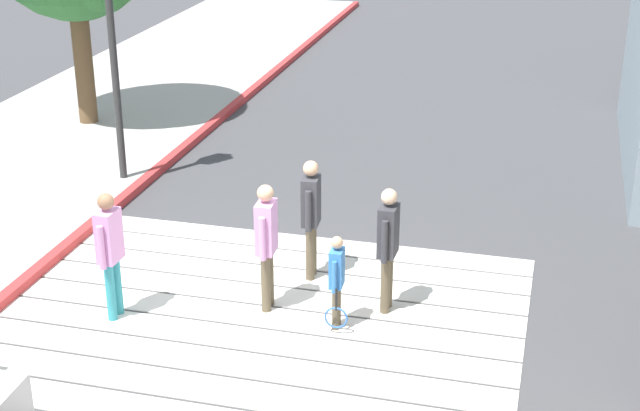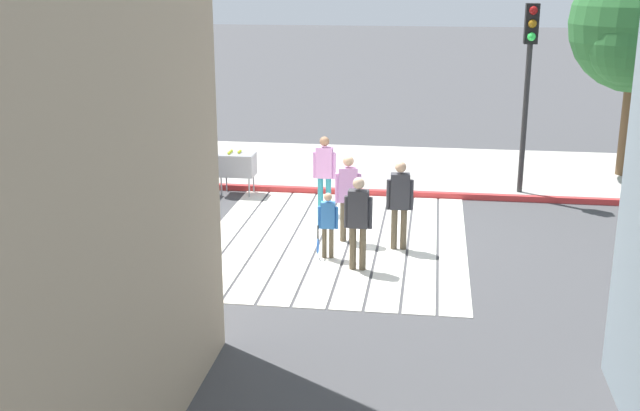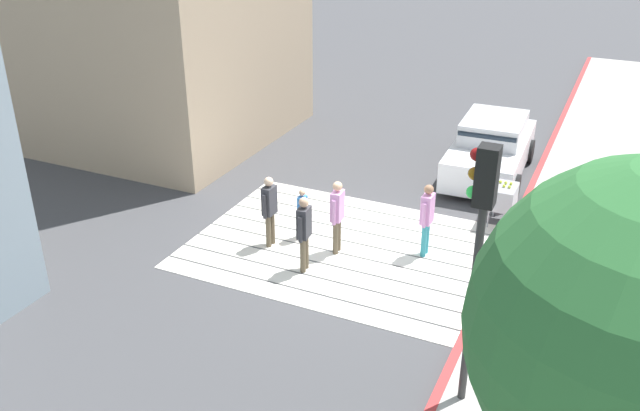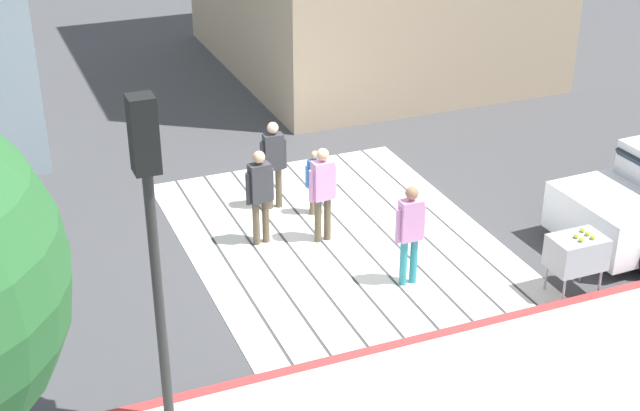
% 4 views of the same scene
% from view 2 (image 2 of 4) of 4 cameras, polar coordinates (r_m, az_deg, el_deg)
% --- Properties ---
extents(ground_plane, '(120.00, 120.00, 0.00)m').
position_cam_2_polar(ground_plane, '(15.12, 1.08, -2.52)').
color(ground_plane, '#424244').
extents(crosswalk_stripes, '(6.40, 4.90, 0.01)m').
position_cam_2_polar(crosswalk_stripes, '(15.12, 1.08, -2.49)').
color(crosswalk_stripes, silver).
rests_on(crosswalk_stripes, ground).
extents(sidewalk_west, '(4.80, 40.00, 0.12)m').
position_cam_2_polar(sidewalk_west, '(20.45, 3.05, 2.71)').
color(sidewalk_west, '#ADA8A0').
rests_on(sidewalk_west, ground).
extents(curb_painted, '(0.16, 40.00, 0.13)m').
position_cam_2_polar(curb_painted, '(18.18, 2.36, 0.98)').
color(curb_painted, '#BC3333').
rests_on(curb_painted, ground).
extents(car_parked_near_curb, '(2.10, 4.36, 1.57)m').
position_cam_2_polar(car_parked_near_curb, '(18.19, -15.29, 2.59)').
color(car_parked_near_curb, white).
rests_on(car_parked_near_curb, ground).
extents(traffic_light_corner, '(0.39, 0.28, 4.24)m').
position_cam_2_polar(traffic_light_corner, '(17.97, 14.69, 9.94)').
color(traffic_light_corner, '#2D2D2D').
rests_on(traffic_light_corner, ground).
extents(street_tree, '(3.20, 3.20, 5.32)m').
position_cam_2_polar(street_tree, '(20.24, 21.71, 11.70)').
color(street_tree, brown).
rests_on(street_tree, ground).
extents(tennis_ball_cart, '(0.56, 0.80, 1.02)m').
position_cam_2_polar(tennis_ball_cart, '(18.13, -5.94, 2.93)').
color(tennis_ball_cart, '#99999E').
rests_on(tennis_ball_cart, ground).
extents(pedestrian_adult_lead, '(0.23, 0.49, 1.66)m').
position_cam_2_polar(pedestrian_adult_lead, '(14.78, 2.02, 0.96)').
color(pedestrian_adult_lead, brown).
rests_on(pedestrian_adult_lead, ground).
extents(pedestrian_adult_trailing, '(0.22, 0.48, 1.63)m').
position_cam_2_polar(pedestrian_adult_trailing, '(13.38, 2.74, -0.81)').
color(pedestrian_adult_trailing, brown).
rests_on(pedestrian_adult_trailing, ground).
extents(pedestrian_adult_side, '(0.24, 0.48, 1.65)m').
position_cam_2_polar(pedestrian_adult_side, '(14.43, 5.71, 0.47)').
color(pedestrian_adult_side, brown).
rests_on(pedestrian_adult_side, ground).
extents(pedestrian_teen_behind, '(0.22, 0.48, 1.64)m').
position_cam_2_polar(pedestrian_teen_behind, '(16.55, 0.32, 2.62)').
color(pedestrian_teen_behind, teal).
rests_on(pedestrian_teen_behind, ground).
extents(pedestrian_child_with_racket, '(0.28, 0.37, 1.20)m').
position_cam_2_polar(pedestrian_child_with_racket, '(14.00, 0.52, -1.20)').
color(pedestrian_child_with_racket, brown).
rests_on(pedestrian_child_with_racket, ground).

